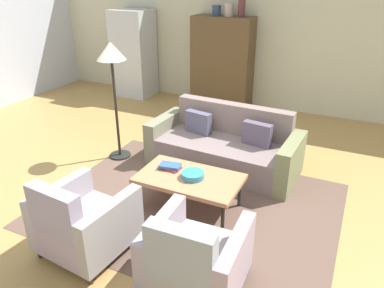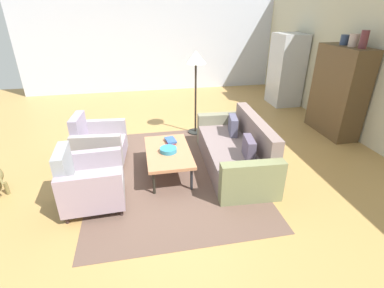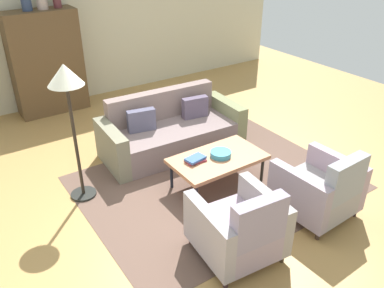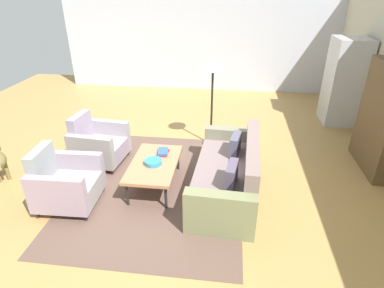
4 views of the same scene
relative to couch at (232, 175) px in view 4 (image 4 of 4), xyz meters
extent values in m
plane|color=#AB8248|center=(-0.40, -1.05, -0.29)|extent=(11.45, 11.45, 0.00)
cube|color=silver|center=(-5.17, -1.05, 1.11)|extent=(0.12, 7.73, 2.80)
cube|color=brown|center=(0.00, -1.14, -0.28)|extent=(3.40, 2.60, 0.01)
cube|color=slate|center=(0.00, -0.09, -0.08)|extent=(1.78, 0.99, 0.42)
cube|color=slate|center=(0.01, 0.27, 0.14)|extent=(1.75, 0.27, 0.86)
cube|color=#767A52|center=(0.95, -0.14, 0.02)|extent=(0.23, 0.91, 0.62)
cube|color=#76735C|center=(-0.96, -0.04, 0.02)|extent=(0.23, 0.91, 0.62)
cube|color=#564A5E|center=(0.45, -0.01, 0.29)|extent=(0.41, 0.18, 0.32)
cube|color=#515065|center=(-0.45, 0.04, 0.29)|extent=(0.42, 0.19, 0.32)
cylinder|color=black|center=(-0.53, -0.91, -0.10)|extent=(0.04, 0.04, 0.37)
cylinder|color=black|center=(0.53, -0.91, -0.10)|extent=(0.04, 0.04, 0.37)
cylinder|color=black|center=(-0.53, -1.47, -0.10)|extent=(0.04, 0.04, 0.37)
cylinder|color=black|center=(0.53, -1.47, -0.10)|extent=(0.04, 0.04, 0.37)
cube|color=#B2754E|center=(0.00, -1.19, 0.11)|extent=(1.20, 0.70, 0.05)
cylinder|color=#3B2621|center=(-0.91, -1.92, -0.24)|extent=(0.05, 0.05, 0.10)
cylinder|color=#3D221E|center=(-0.23, -1.98, -0.24)|extent=(0.05, 0.05, 0.10)
cylinder|color=#342323|center=(-0.97, -2.59, -0.24)|extent=(0.05, 0.05, 0.10)
cylinder|color=#3A2D1D|center=(-0.30, -2.66, -0.24)|extent=(0.05, 0.05, 0.10)
cube|color=gray|center=(-0.60, -2.29, -0.04)|extent=(0.63, 0.85, 0.30)
cube|color=gray|center=(-0.64, -2.61, 0.20)|extent=(0.57, 0.19, 0.78)
cube|color=#989196|center=(-0.94, -2.25, 0.09)|extent=(0.19, 0.81, 0.56)
cube|color=gray|center=(-0.27, -2.32, 0.09)|extent=(0.19, 0.81, 0.56)
cylinder|color=#351915|center=(0.24, -1.96, -0.24)|extent=(0.05, 0.05, 0.10)
cylinder|color=#322422|center=(0.92, -1.93, -0.24)|extent=(0.05, 0.05, 0.10)
cylinder|color=#35271D|center=(0.27, -2.64, -0.24)|extent=(0.05, 0.05, 0.10)
cylinder|color=#332220|center=(0.95, -2.61, -0.24)|extent=(0.05, 0.05, 0.10)
cube|color=gray|center=(0.60, -2.29, -0.04)|extent=(0.59, 0.82, 0.30)
cube|color=gray|center=(0.61, -2.62, 0.20)|extent=(0.56, 0.16, 0.78)
cube|color=gray|center=(0.26, -2.30, 0.09)|extent=(0.15, 0.80, 0.56)
cube|color=#9D8693|center=(0.94, -2.27, 0.09)|extent=(0.15, 0.80, 0.56)
cylinder|color=teal|center=(0.04, -1.19, 0.17)|extent=(0.27, 0.27, 0.07)
cube|color=maroon|center=(-0.30, -1.11, 0.14)|extent=(0.26, 0.18, 0.02)
cube|color=#305492|center=(-0.30, -1.11, 0.17)|extent=(0.27, 0.19, 0.03)
cube|color=#B7BABF|center=(-3.07, 2.37, 0.64)|extent=(0.80, 0.70, 1.85)
cylinder|color=#99999E|center=(-3.02, 2.74, 0.73)|extent=(0.02, 0.02, 0.70)
cylinder|color=black|center=(-1.55, -0.42, -0.27)|extent=(0.32, 0.32, 0.03)
cylinder|color=black|center=(-1.55, -0.42, 0.47)|extent=(0.04, 0.04, 1.45)
cone|color=silver|center=(-1.55, -0.42, 1.31)|extent=(0.40, 0.40, 0.24)
cylinder|color=brown|center=(-0.10, -3.79, -0.19)|extent=(0.06, 0.06, 0.20)
cylinder|color=brown|center=(0.12, -3.60, -0.19)|extent=(0.06, 0.06, 0.20)
camera|label=1|loc=(1.61, -4.54, 2.30)|focal=34.65mm
camera|label=2|loc=(4.07, -1.59, 2.26)|focal=26.87mm
camera|label=3|loc=(-2.73, -4.61, 2.72)|focal=37.15mm
camera|label=4|loc=(4.07, -0.09, 2.61)|focal=29.72mm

